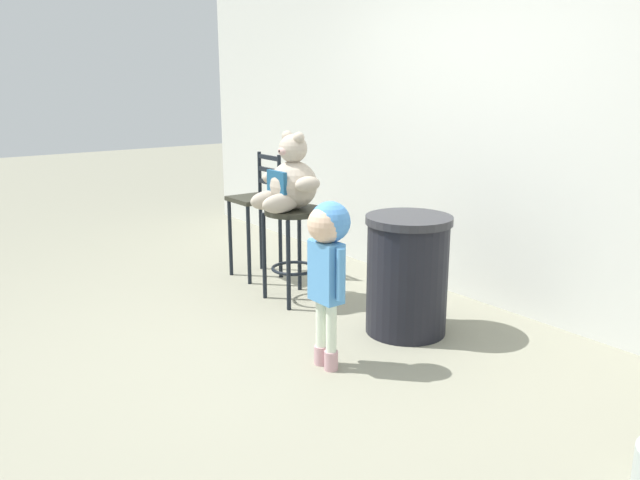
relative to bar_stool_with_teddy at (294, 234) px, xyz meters
name	(u,v)px	position (x,y,z in m)	size (l,w,h in m)	color
ground_plane	(267,355)	(0.74, -0.72, -0.52)	(24.00, 24.00, 0.00)	gray
building_wall	(490,80)	(0.74, 1.25, 1.11)	(7.70, 0.30, 3.26)	silver
bar_stool_with_teddy	(294,234)	(0.00, 0.00, 0.00)	(0.44, 0.44, 0.71)	#2B2B21
teddy_bear	(290,182)	(0.00, -0.03, 0.40)	(0.55, 0.50, 0.57)	#B3A592
child_walking	(328,249)	(1.08, -0.52, 0.20)	(0.31, 0.25, 0.98)	#C29299
trash_bin	(407,274)	(0.97, 0.23, -0.12)	(0.56, 0.56, 0.79)	black
bar_chair_empty	(257,207)	(-0.69, 0.10, 0.08)	(0.36, 0.36, 1.04)	#2B2B21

